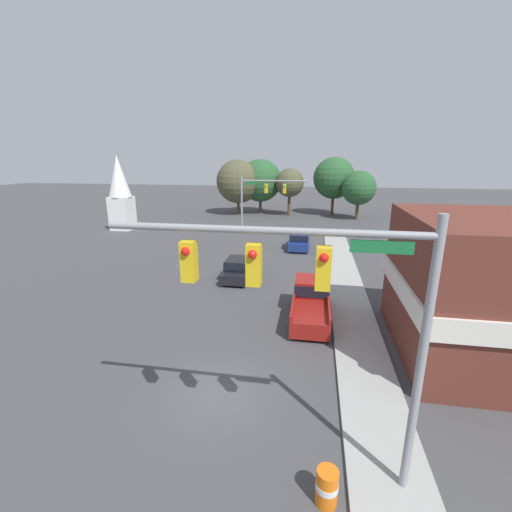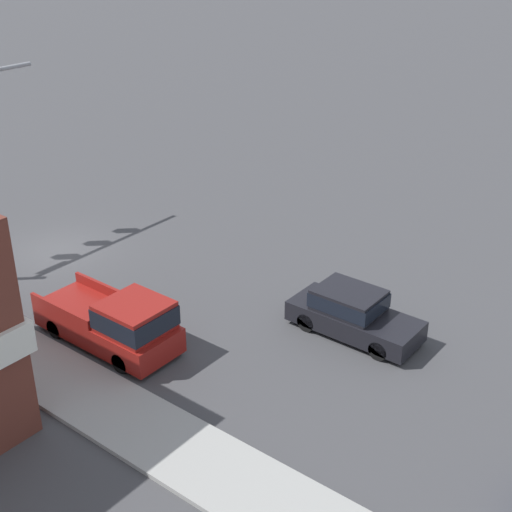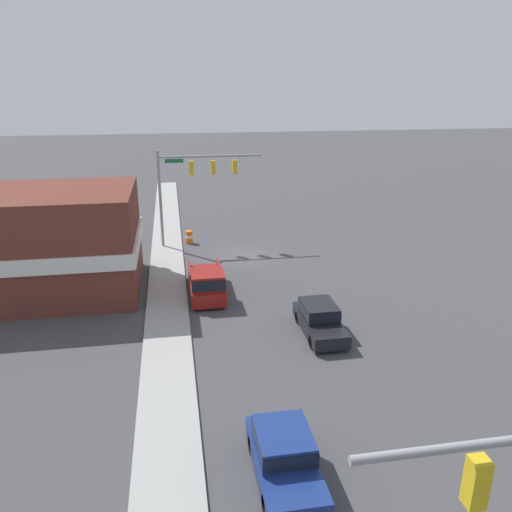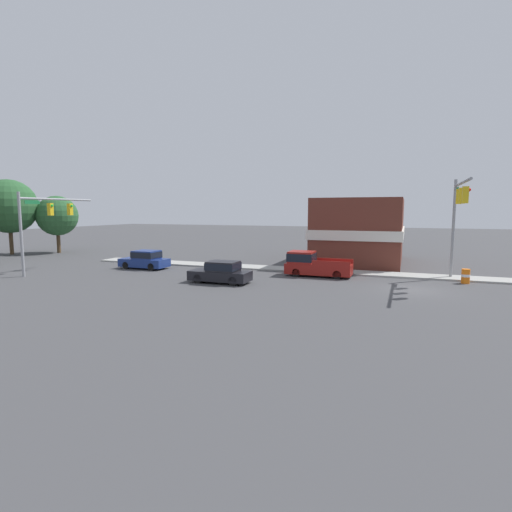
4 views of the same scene
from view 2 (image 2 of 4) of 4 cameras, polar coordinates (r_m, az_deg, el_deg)
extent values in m
plane|color=#424244|center=(31.02, -15.57, 0.36)|extent=(200.00, 200.00, 0.00)
cylinder|color=black|center=(24.41, 11.63, -5.76)|extent=(0.22, 0.66, 0.66)
cylinder|color=black|center=(23.19, 9.79, -7.45)|extent=(0.22, 0.66, 0.66)
cylinder|color=black|center=(25.52, 6.11, -3.80)|extent=(0.22, 0.66, 0.66)
cylinder|color=black|center=(24.36, 4.07, -5.29)|extent=(0.22, 0.66, 0.66)
cube|color=black|center=(24.23, 7.88, -5.14)|extent=(1.82, 4.48, 0.70)
cube|color=black|center=(23.98, 7.43, -3.50)|extent=(1.67, 2.15, 0.72)
cube|color=black|center=(23.98, 7.43, -3.50)|extent=(1.69, 2.24, 0.50)
cylinder|color=black|center=(23.66, -7.53, -6.52)|extent=(0.22, 0.66, 0.66)
cylinder|color=black|center=(22.68, -10.75, -8.39)|extent=(0.22, 0.66, 0.66)
cylinder|color=black|center=(25.78, -12.63, -4.01)|extent=(0.22, 0.66, 0.66)
cylinder|color=black|center=(24.89, -15.76, -5.59)|extent=(0.22, 0.66, 0.66)
cube|color=maroon|center=(24.07, -11.81, -5.50)|extent=(2.01, 5.21, 0.85)
cube|color=maroon|center=(22.67, -9.66, -4.79)|extent=(1.91, 1.98, 0.93)
cube|color=black|center=(22.67, -9.66, -4.79)|extent=(1.93, 2.06, 0.65)
cube|color=maroon|center=(25.06, -12.03, -2.58)|extent=(0.12, 2.93, 0.35)
cube|color=maroon|center=(24.08, -15.42, -4.25)|extent=(0.12, 2.93, 0.35)
camera|label=1|loc=(36.51, -32.35, 15.69)|focal=24.00mm
camera|label=3|loc=(16.54, 85.87, -0.67)|focal=35.00mm
camera|label=4|loc=(50.26, 11.32, 16.92)|focal=28.00mm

